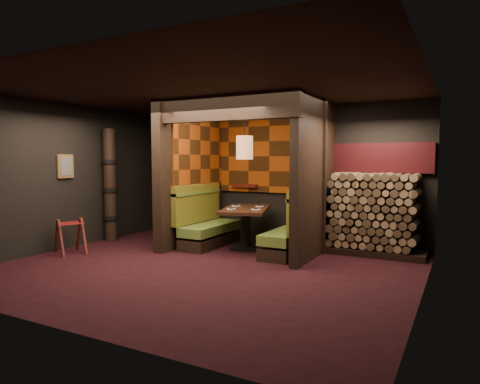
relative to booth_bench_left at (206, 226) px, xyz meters
name	(u,v)px	position (x,y,z in m)	size (l,w,h in m)	color
floor	(202,269)	(0.96, -1.65, -0.41)	(6.50, 5.50, 0.02)	black
ceiling	(201,88)	(0.96, -1.65, 2.46)	(6.50, 5.50, 0.02)	black
wall_back	(272,175)	(0.96, 1.11, 1.02)	(6.50, 0.02, 2.85)	black
wall_front	(52,192)	(0.96, -4.41, 1.02)	(6.50, 0.02, 2.85)	black
wall_left	(60,176)	(-2.30, -1.65, 1.02)	(0.02, 5.50, 2.85)	black
wall_right	(425,186)	(4.22, -1.65, 1.02)	(0.02, 5.50, 2.85)	black
partition_left	(190,175)	(-0.39, 0.00, 1.02)	(0.20, 2.20, 2.85)	black
partition_right	(315,178)	(2.26, 0.05, 1.02)	(0.15, 2.10, 2.85)	black
header_beam	(222,108)	(0.94, -0.95, 2.23)	(2.85, 0.18, 0.44)	black
tapa_back_panel	(270,156)	(0.94, 1.06, 1.42)	(2.40, 0.06, 1.55)	#9B3C0B
tapa_side_panel	(200,155)	(-0.27, 0.17, 1.45)	(0.04, 1.85, 1.45)	#9B3C0B
lacquer_shelf	(245,186)	(0.36, 1.00, 0.78)	(0.60, 0.12, 0.07)	#52130F
booth_bench_left	(206,226)	(0.00, 0.00, 0.00)	(0.68, 1.60, 1.14)	black
booth_bench_right	(294,233)	(1.89, 0.00, 0.00)	(0.68, 1.60, 1.14)	black
dining_table	(246,220)	(0.87, 0.06, 0.17)	(1.26, 1.71, 0.81)	black
place_settings	(246,207)	(0.87, 0.06, 0.42)	(0.80, 0.83, 0.03)	white
pendant_lamp	(245,148)	(0.87, 0.01, 1.58)	(0.32, 0.32, 1.10)	#AD7347
framed_picture	(66,166)	(-2.25, -1.55, 1.22)	(0.05, 0.36, 0.46)	brown
luggage_rack	(70,235)	(-1.85, -1.83, -0.05)	(0.76, 0.67, 0.69)	#49140F
totem_column	(110,186)	(-2.09, -0.55, 0.79)	(0.31, 0.31, 2.40)	black
firewood_stack	(377,214)	(3.25, 0.70, 0.35)	(1.73, 0.70, 1.50)	black
mosaic_header	(382,158)	(3.25, 1.03, 1.38)	(1.83, 0.10, 0.56)	maroon
bay_front_post	(324,177)	(2.35, 0.31, 1.02)	(0.08, 0.08, 2.85)	black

